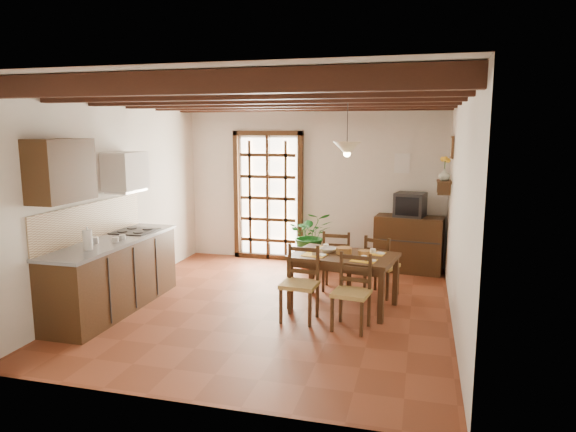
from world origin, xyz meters
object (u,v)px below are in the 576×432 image
(dining_table, at_px, (344,261))
(chair_near_right, at_px, (351,306))
(sideboard, at_px, (409,244))
(pendant_lamp, at_px, (347,147))
(chair_far_right, at_px, (381,277))
(potted_plant, at_px, (311,235))
(chair_far_left, at_px, (337,271))
(crt_tv, at_px, (410,205))
(kitchen_counter, at_px, (114,274))
(chair_near_left, at_px, (300,297))

(dining_table, distance_m, chair_near_right, 0.82)
(sideboard, distance_m, pendant_lamp, 2.61)
(chair_far_right, distance_m, sideboard, 1.45)
(dining_table, distance_m, potted_plant, 1.94)
(chair_far_right, xyz_separation_m, potted_plant, (-1.25, 1.16, 0.30))
(chair_far_left, xyz_separation_m, pendant_lamp, (0.20, -0.61, 1.80))
(crt_tv, relative_size, potted_plant, 0.26)
(chair_near_right, bearing_deg, kitchen_counter, -169.27)
(chair_far_left, distance_m, chair_far_right, 0.65)
(kitchen_counter, height_order, chair_far_right, kitchen_counter)
(chair_near_right, height_order, potted_plant, potted_plant)
(kitchen_counter, height_order, crt_tv, kitchen_counter)
(chair_near_left, relative_size, chair_far_right, 1.05)
(chair_near_left, height_order, crt_tv, crt_tv)
(chair_near_right, distance_m, sideboard, 2.77)
(kitchen_counter, distance_m, chair_near_right, 3.06)
(kitchen_counter, relative_size, chair_far_right, 2.60)
(chair_near_right, xyz_separation_m, sideboard, (0.57, 2.71, 0.18))
(kitchen_counter, xyz_separation_m, chair_near_right, (3.05, 0.12, -0.20))
(kitchen_counter, bearing_deg, chair_near_right, 2.18)
(kitchen_counter, xyz_separation_m, sideboard, (3.62, 2.83, -0.02))
(sideboard, distance_m, potted_plant, 1.61)
(chair_near_right, relative_size, chair_far_right, 1.01)
(kitchen_counter, xyz_separation_m, dining_table, (2.85, 0.83, 0.14))
(chair_near_right, bearing_deg, pendant_lamp, 112.43)
(chair_near_left, xyz_separation_m, crt_tv, (1.21, 2.59, 0.82))
(chair_far_right, height_order, crt_tv, crt_tv)
(chair_far_left, bearing_deg, dining_table, 103.68)
(chair_near_left, distance_m, chair_near_right, 0.65)
(dining_table, bearing_deg, chair_far_left, 115.86)
(chair_far_right, bearing_deg, chair_near_right, 101.64)
(chair_near_right, xyz_separation_m, chair_far_left, (-0.40, 1.43, 0.00))
(potted_plant, bearing_deg, chair_near_right, -67.67)
(kitchen_counter, relative_size, sideboard, 2.10)
(sideboard, bearing_deg, chair_near_left, -108.61)
(sideboard, relative_size, pendant_lamp, 1.27)
(chair_far_left, bearing_deg, pendant_lamp, 106.06)
(dining_table, bearing_deg, sideboard, 79.22)
(dining_table, xyz_separation_m, crt_tv, (0.77, 1.99, 0.48))
(chair_near_right, height_order, sideboard, sideboard)
(chair_near_right, xyz_separation_m, chair_far_right, (0.24, 1.31, -0.00))
(chair_far_left, bearing_deg, sideboard, -128.98)
(sideboard, height_order, potted_plant, potted_plant)
(chair_far_right, bearing_deg, chair_far_left, 11.57)
(kitchen_counter, distance_m, dining_table, 2.97)
(chair_near_left, relative_size, potted_plant, 0.44)
(pendant_lamp, bearing_deg, potted_plant, 116.16)
(kitchen_counter, height_order, pendant_lamp, pendant_lamp)
(chair_near_right, bearing_deg, chair_far_left, 114.19)
(potted_plant, bearing_deg, dining_table, -65.15)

